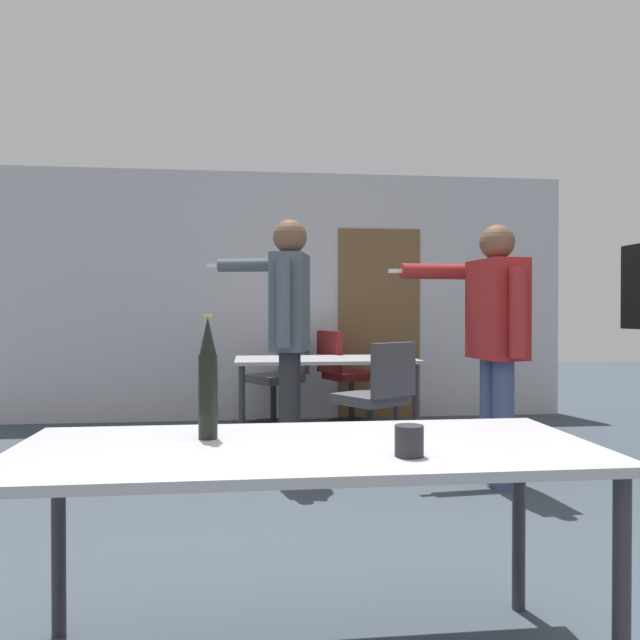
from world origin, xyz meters
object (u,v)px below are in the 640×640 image
object	(u,v)px
office_chair_near_pushed	(279,381)
beer_bottle	(208,380)
person_near_casual	(288,319)
office_chair_side_rolled	(377,404)
drink_cup	(409,441)
office_chair_far_right	(345,380)
person_far_watching	(495,328)

from	to	relation	value
office_chair_near_pushed	beer_bottle	distance (m)	4.32
person_near_casual	beer_bottle	xyz separation A→B (m)	(-0.41, -2.33, -0.18)
office_chair_side_rolled	drink_cup	xyz separation A→B (m)	(-0.54, -3.08, 0.35)
office_chair_near_pushed	beer_bottle	bearing A→B (deg)	139.12
person_near_casual	office_chair_far_right	world-z (taller)	person_near_casual
person_far_watching	drink_cup	bearing A→B (deg)	147.66
office_chair_far_right	person_far_watching	bearing A→B (deg)	-4.48
office_chair_far_right	beer_bottle	distance (m)	4.35
person_far_watching	beer_bottle	distance (m)	2.58
drink_cup	office_chair_far_right	bearing A→B (deg)	83.50
office_chair_side_rolled	beer_bottle	distance (m)	3.03
drink_cup	office_chair_side_rolled	bearing A→B (deg)	79.98
office_chair_near_pushed	person_near_casual	bearing A→B (deg)	144.07
office_chair_side_rolled	office_chair_near_pushed	world-z (taller)	office_chair_near_pushed
person_far_watching	office_chair_far_right	bearing A→B (deg)	11.07
office_chair_near_pushed	office_chair_far_right	world-z (taller)	office_chair_far_right
office_chair_side_rolled	office_chair_near_pushed	size ratio (longest dim) A/B	0.98
person_far_watching	office_chair_side_rolled	size ratio (longest dim) A/B	1.89
office_chair_far_right	office_chair_side_rolled	bearing A→B (deg)	-18.95
person_near_casual	drink_cup	bearing A→B (deg)	-162.13
person_near_casual	drink_cup	distance (m)	2.68
office_chair_far_right	beer_bottle	xyz separation A→B (m)	(-1.11, -4.18, 0.47)
person_far_watching	drink_cup	size ratio (longest dim) A/B	19.10
office_chair_near_pushed	office_chair_far_right	xyz separation A→B (m)	(0.67, -0.09, 0.02)
person_near_casual	office_chair_side_rolled	xyz separation A→B (m)	(0.73, 0.43, -0.68)
person_far_watching	office_chair_near_pushed	xyz separation A→B (m)	(-1.31, 2.38, -0.60)
person_far_watching	office_chair_near_pushed	distance (m)	2.78
office_chair_near_pushed	drink_cup	xyz separation A→B (m)	(0.15, -4.59, 0.33)
person_far_watching	person_near_casual	xyz separation A→B (m)	(-1.34, 0.44, 0.06)
person_near_casual	beer_bottle	distance (m)	2.37
office_chair_side_rolled	office_chair_far_right	distance (m)	1.42
office_chair_side_rolled	beer_bottle	world-z (taller)	beer_bottle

